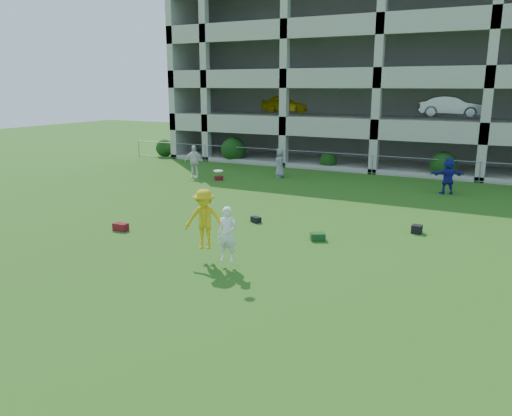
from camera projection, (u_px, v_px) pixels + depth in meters
The scene contains 13 objects.
ground at pixel (200, 278), 13.92m from camera, with size 100.00×100.00×0.00m, color #235114.
bystander_b at pixel (194, 162), 29.00m from camera, with size 1.11×0.46×1.90m, color silver.
bystander_c at pixel (280, 163), 29.15m from camera, with size 0.84×0.54×1.71m, color gray.
bystander_d at pixel (448, 176), 24.64m from camera, with size 1.68×0.54×1.81m, color navy.
bag_red_a at pixel (121, 227), 18.49m from camera, with size 0.55×0.30×0.28m, color #5A0F17.
bag_black_b at pixel (256, 220), 19.64m from camera, with size 0.40×0.25×0.22m, color black.
bag_green_c at pixel (318, 237), 17.34m from camera, with size 0.50×0.35×0.26m, color #133414.
crate_d at pixel (417, 229), 18.18m from camera, with size 0.35×0.35×0.30m, color black.
bag_red_f at pixel (219, 178), 28.42m from camera, with size 0.45×0.28×0.24m, color #540E12.
frisbee_contest at pixel (209, 222), 14.90m from camera, with size 1.89×1.12×2.66m.
parking_garage at pixel (406, 75), 36.46m from camera, with size 30.00×14.00×12.00m.
fence at pixel (372, 164), 30.21m from camera, with size 36.06×0.06×1.20m.
shrub_row at pixel (456, 153), 28.58m from camera, with size 34.38×2.52×3.50m.
Camera 1 is at (7.33, -10.91, 5.22)m, focal length 35.00 mm.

